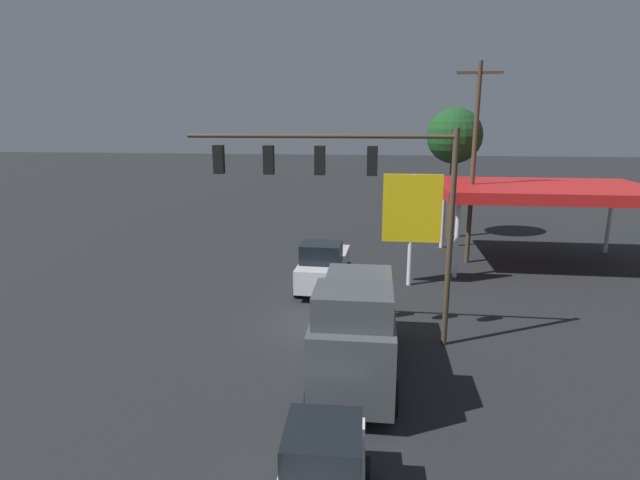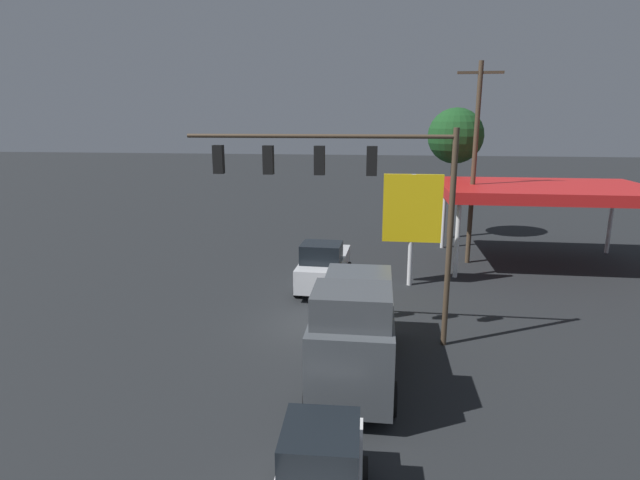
# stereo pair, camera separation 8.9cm
# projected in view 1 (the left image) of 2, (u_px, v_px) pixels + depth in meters

# --- Properties ---
(ground_plane) EXTENTS (200.00, 200.00, 0.00)m
(ground_plane) POSITION_uv_depth(u_px,v_px,m) (314.00, 325.00, 19.96)
(ground_plane) COLOR black
(traffic_signal_assembly) EXTENTS (9.35, 0.43, 7.73)m
(traffic_signal_assembly) POSITION_uv_depth(u_px,v_px,m) (346.00, 181.00, 17.28)
(traffic_signal_assembly) COLOR #473828
(traffic_signal_assembly) RESTS_ON ground
(utility_pole) EXTENTS (2.40, 0.26, 11.01)m
(utility_pole) POSITION_uv_depth(u_px,v_px,m) (474.00, 161.00, 27.34)
(utility_pole) COLOR #473828
(utility_pole) RESTS_ON ground
(gas_station_canopy) EXTENTS (11.12, 7.44, 4.50)m
(gas_station_canopy) POSITION_uv_depth(u_px,v_px,m) (543.00, 191.00, 27.47)
(gas_station_canopy) COLOR red
(gas_station_canopy) RESTS_ON ground
(price_sign) EXTENTS (2.80, 0.27, 5.49)m
(price_sign) POSITION_uv_depth(u_px,v_px,m) (412.00, 211.00, 23.91)
(price_sign) COLOR silver
(price_sign) RESTS_ON ground
(hatchback_crossing) EXTENTS (2.07, 3.86, 1.97)m
(hatchback_crossing) POSITION_uv_depth(u_px,v_px,m) (322.00, 480.00, 10.00)
(hatchback_crossing) COLOR silver
(hatchback_crossing) RESTS_ON ground
(pickup_parked) EXTENTS (2.39, 5.26, 2.40)m
(pickup_parked) POSITION_uv_depth(u_px,v_px,m) (324.00, 266.00, 24.13)
(pickup_parked) COLOR silver
(pickup_parked) RESTS_ON ground
(delivery_truck) EXTENTS (2.61, 6.82, 3.58)m
(delivery_truck) POSITION_uv_depth(u_px,v_px,m) (356.00, 326.00, 15.57)
(delivery_truck) COLOR #474C51
(delivery_truck) RESTS_ON ground
(street_tree) EXTENTS (3.67, 3.67, 8.79)m
(street_tree) POSITION_uv_depth(u_px,v_px,m) (455.00, 137.00, 33.16)
(street_tree) COLOR #4C331E
(street_tree) RESTS_ON ground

